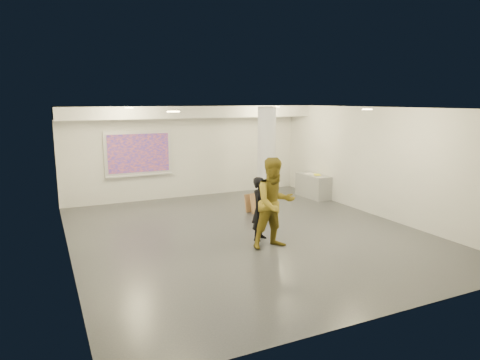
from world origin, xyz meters
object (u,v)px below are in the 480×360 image
column (266,159)px  woman (260,209)px  credenza (313,186)px  projection_screen (139,154)px  man (275,203)px

column → woman: size_ratio=2.05×
column → credenza: size_ratio=2.30×
column → projection_screen: (-3.10, 2.65, 0.03)m
column → woman: (-1.42, -2.33, -0.77)m
projection_screen → man: projection_screen is taller
projection_screen → woman: size_ratio=1.43×
column → credenza: (2.22, 0.79, -1.12)m
man → credenza: bearing=45.8°
woman → man: 0.66m
woman → man: bearing=-121.0°
woman → credenza: bearing=7.5°
column → projection_screen: size_ratio=1.43×
woman → column: bearing=25.5°
column → projection_screen: column is taller
credenza → man: man is taller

